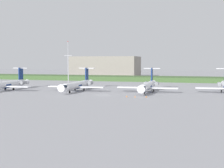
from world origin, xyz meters
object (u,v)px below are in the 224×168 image
regional_jet_nearest (7,84)px  safety_cone_rear_marker (146,97)px  regional_jet_third (148,85)px  safety_cone_mid_marker (135,97)px  safety_cone_front_marker (127,96)px  antenna_mast (68,65)px  regional_jet_second (78,85)px

regional_jet_nearest → safety_cone_rear_marker: regional_jet_nearest is taller
regional_jet_nearest → regional_jet_third: (55.93, 8.65, 0.00)m
regional_jet_nearest → safety_cone_mid_marker: (54.42, -9.27, -2.26)m
safety_cone_front_marker → safety_cone_mid_marker: size_ratio=1.00×
antenna_mast → safety_cone_mid_marker: antenna_mast is taller
regional_jet_third → safety_cone_rear_marker: regional_jet_third is taller
safety_cone_mid_marker → safety_cone_front_marker: bearing=175.1°
safety_cone_front_marker → antenna_mast: bearing=128.5°
regional_jet_second → safety_cone_front_marker: size_ratio=56.36×
regional_jet_nearest → regional_jet_second: 29.02m
safety_cone_front_marker → safety_cone_mid_marker: 2.84m
antenna_mast → safety_cone_front_marker: bearing=-51.5°
regional_jet_nearest → regional_jet_second: bearing=10.8°
regional_jet_nearest → regional_jet_second: same height
regional_jet_nearest → safety_cone_mid_marker: regional_jet_nearest is taller
safety_cone_rear_marker → antenna_mast: bearing=132.5°
regional_jet_second → safety_cone_front_marker: bearing=-32.1°
regional_jet_nearest → antenna_mast: bearing=83.5°
regional_jet_third → antenna_mast: size_ratio=1.36×
regional_jet_second → antenna_mast: 49.61m
regional_jet_second → regional_jet_third: same height
safety_cone_rear_marker → safety_cone_front_marker: bearing=-174.3°
regional_jet_second → safety_cone_rear_marker: (29.44, -13.86, -2.26)m
regional_jet_third → safety_cone_mid_marker: size_ratio=56.36×
regional_jet_second → safety_cone_rear_marker: bearing=-25.2°
antenna_mast → safety_cone_mid_marker: bearing=-50.0°
regional_jet_nearest → regional_jet_second: (28.50, 5.46, 0.00)m
regional_jet_third → regional_jet_nearest: bearing=-171.2°
regional_jet_third → safety_cone_rear_marker: (2.01, -17.05, -2.26)m
regional_jet_nearest → regional_jet_third: bearing=8.8°
regional_jet_third → safety_cone_rear_marker: 17.32m
regional_jet_nearest → regional_jet_third: same height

